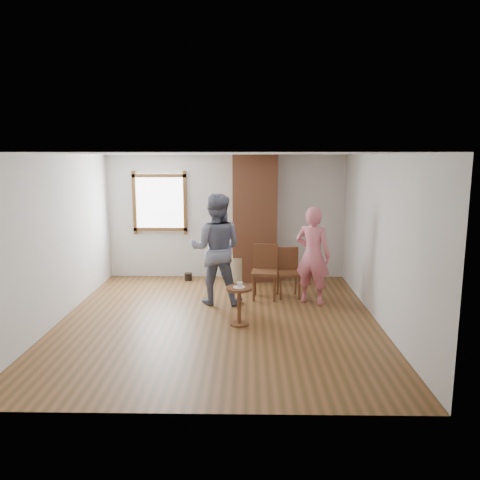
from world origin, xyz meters
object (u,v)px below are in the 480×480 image
dining_chair_right (288,269)px  man (216,249)px  stoneware_crock (236,269)px  side_table (239,300)px  dining_chair_left (265,268)px  person_pink (313,255)px

dining_chair_right → man: 1.44m
stoneware_crock → side_table: bearing=-87.5°
dining_chair_left → dining_chair_right: (0.43, 0.09, -0.04)m
side_table → person_pink: person_pink is taller
stoneware_crock → side_table: side_table is taller
dining_chair_left → side_table: 1.52m
stoneware_crock → dining_chair_left: 1.32m
side_table → person_pink: (1.27, 1.13, 0.46)m
stoneware_crock → person_pink: (1.38, -1.48, 0.60)m
dining_chair_left → person_pink: bearing=-16.2°
stoneware_crock → man: 1.68m
dining_chair_left → man: man is taller
person_pink → stoneware_crock: bearing=-19.2°
stoneware_crock → dining_chair_right: 1.48m
dining_chair_right → side_table: (-0.87, -1.54, -0.10)m
stoneware_crock → dining_chair_left: dining_chair_left is taller
man → side_table: bearing=115.1°
dining_chair_left → person_pink: 0.94m
dining_chair_left → dining_chair_right: 0.44m
side_table → person_pink: bearing=41.8°
dining_chair_left → man: 1.02m
dining_chair_right → side_table: bearing=-125.3°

